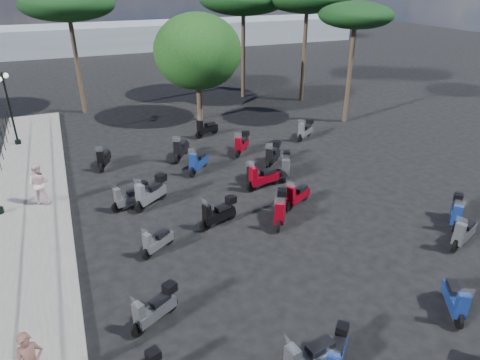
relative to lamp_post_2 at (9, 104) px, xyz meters
name	(u,v)px	position (x,y,z in m)	size (l,w,h in m)	color
ground	(221,233)	(7.23, -12.52, -2.37)	(120.00, 120.00, 0.00)	black
sidewalk	(29,228)	(0.73, -9.52, -2.29)	(3.00, 30.00, 0.15)	slate
lamp_post_2	(9,104)	(0.00, 0.00, 0.00)	(0.51, 1.11, 3.89)	black
pedestrian_far	(39,184)	(1.23, -7.80, -1.34)	(0.85, 0.66, 1.75)	silver
scooter_2	(155,309)	(4.06, -16.04, -1.88)	(1.46, 0.94, 1.28)	black
scooter_3	(131,197)	(4.55, -9.35, -1.88)	(1.60, 0.72, 1.30)	black
scooter_4	(151,193)	(5.37, -9.44, -1.81)	(1.58, 1.27, 1.48)	black
scooter_5	(104,159)	(4.04, -4.79, -1.90)	(0.80, 1.61, 1.34)	black
scooter_7	(336,355)	(7.68, -19.19, -1.92)	(1.19, 1.15, 1.20)	black
scooter_8	(157,242)	(4.84, -12.80, -1.95)	(1.30, 0.91, 1.19)	black
scooter_9	(219,213)	(7.37, -11.95, -1.87)	(1.62, 0.75, 1.33)	black
scooter_10	(198,162)	(8.12, -7.06, -1.87)	(1.31, 1.39, 1.43)	black
scooter_11	(181,150)	(7.82, -5.15, -1.87)	(1.14, 1.56, 1.45)	black
scooter_13	(310,360)	(7.00, -19.11, -1.85)	(1.87, 0.63, 1.49)	black
scooter_14	(263,178)	(10.21, -9.80, -1.87)	(1.79, 0.66, 1.44)	black
scooter_15	(242,144)	(10.96, -5.68, -1.86)	(1.26, 1.36, 1.35)	black
scooter_17	(280,210)	(9.59, -12.68, -1.83)	(1.12, 1.60, 1.43)	black
scooter_18	(297,196)	(10.84, -11.77, -1.91)	(1.50, 0.91, 1.31)	black
scooter_19	(251,173)	(10.03, -9.00, -1.94)	(0.92, 1.36, 1.23)	black
scooter_20	(206,129)	(10.09, -2.44, -1.90)	(1.61, 0.86, 1.36)	black
scooter_21	(455,300)	(11.79, -18.85, -1.91)	(0.98, 1.46, 1.31)	black
scooter_22	(456,212)	(15.64, -15.32, -1.87)	(1.33, 1.23, 1.32)	black
scooter_23	(463,234)	(14.73, -16.48, -1.89)	(1.64, 0.85, 1.37)	black
scooter_24	(286,166)	(11.73, -9.11, -1.86)	(1.04, 1.52, 1.35)	black
scooter_25	(273,155)	(11.76, -7.70, -1.85)	(1.33, 1.36, 1.38)	black
scooter_26	(305,131)	(15.17, -5.03, -1.87)	(1.45, 1.08, 1.32)	black
broadleaf_tree	(198,52)	(10.74, 0.77, 1.94)	(5.39, 5.39, 6.60)	#38281E
pine_0	(243,0)	(15.57, 4.99, 4.58)	(6.23, 6.23, 8.06)	#38281E
pine_2	(67,5)	(3.90, 5.31, 4.50)	(5.81, 5.81, 7.91)	#38281E
pine_3	(356,16)	(19.17, -3.23, 4.01)	(4.38, 4.38, 7.19)	#38281E
distant_hills	(93,38)	(7.23, 32.48, -0.87)	(70.00, 8.00, 3.00)	gray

